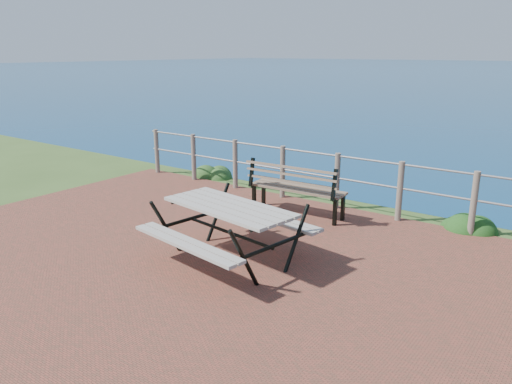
# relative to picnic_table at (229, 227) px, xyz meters

# --- Properties ---
(ground) EXTENTS (10.00, 7.00, 0.12)m
(ground) POSITION_rel_picnic_table_xyz_m (0.07, -0.41, -0.50)
(ground) COLOR brown
(ground) RESTS_ON ground
(safety_railing) EXTENTS (9.40, 0.10, 1.00)m
(safety_railing) POSITION_rel_picnic_table_xyz_m (0.07, 2.94, 0.08)
(safety_railing) COLOR #6B5B4C
(safety_railing) RESTS_ON ground
(picnic_table) EXTENTS (1.94, 1.59, 0.78)m
(picnic_table) POSITION_rel_picnic_table_xyz_m (0.00, 0.00, 0.00)
(picnic_table) COLOR gray
(picnic_table) RESTS_ON ground
(park_bench) EXTENTS (1.70, 0.51, 0.95)m
(park_bench) POSITION_rel_picnic_table_xyz_m (-0.30, 2.21, 0.13)
(park_bench) COLOR brown
(park_bench) RESTS_ON ground
(shrub_lip_west) EXTENTS (0.70, 0.70, 0.42)m
(shrub_lip_west) POSITION_rel_picnic_table_xyz_m (-3.28, 3.49, -0.50)
(shrub_lip_west) COLOR #2C541F
(shrub_lip_west) RESTS_ON ground
(shrub_lip_east) EXTENTS (0.66, 0.66, 0.36)m
(shrub_lip_east) POSITION_rel_picnic_table_xyz_m (2.29, 3.30, -0.50)
(shrub_lip_east) COLOR #1B4415
(shrub_lip_east) RESTS_ON ground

